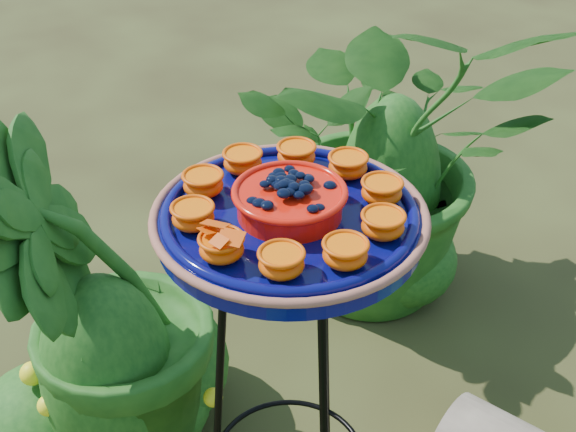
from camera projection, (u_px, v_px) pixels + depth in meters
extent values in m
torus|color=black|center=(290.00, 239.00, 1.25)|extent=(0.30, 0.30, 0.01)
cylinder|color=black|center=(325.00, 371.00, 1.56)|extent=(0.04, 0.08, 0.80)
cylinder|color=black|center=(218.00, 412.00, 1.48)|extent=(0.06, 0.07, 0.80)
cylinder|color=#070952|center=(290.00, 224.00, 1.23)|extent=(0.53, 0.53, 0.04)
torus|color=#AD654E|center=(290.00, 215.00, 1.22)|extent=(0.43, 0.43, 0.01)
torus|color=#070952|center=(290.00, 213.00, 1.22)|extent=(0.39, 0.39, 0.02)
cylinder|color=red|center=(290.00, 203.00, 1.21)|extent=(0.21, 0.21, 0.04)
torus|color=red|center=(290.00, 192.00, 1.20)|extent=(0.18, 0.18, 0.01)
ellipsoid|color=black|center=(290.00, 189.00, 1.19)|extent=(0.14, 0.14, 0.03)
ellipsoid|color=#F15502|center=(383.00, 226.00, 1.16)|extent=(0.06, 0.06, 0.03)
cylinder|color=orange|center=(384.00, 217.00, 1.15)|extent=(0.06, 0.06, 0.01)
ellipsoid|color=#F15502|center=(382.00, 193.00, 1.24)|extent=(0.06, 0.06, 0.03)
cylinder|color=orange|center=(382.00, 184.00, 1.23)|extent=(0.06, 0.06, 0.01)
ellipsoid|color=#F15502|center=(348.00, 167.00, 1.30)|extent=(0.06, 0.06, 0.03)
cylinder|color=orange|center=(348.00, 159.00, 1.29)|extent=(0.06, 0.06, 0.01)
ellipsoid|color=#F15502|center=(296.00, 157.00, 1.33)|extent=(0.06, 0.06, 0.03)
cylinder|color=orange|center=(296.00, 148.00, 1.32)|extent=(0.06, 0.06, 0.01)
ellipsoid|color=#F15502|center=(243.00, 163.00, 1.31)|extent=(0.06, 0.06, 0.03)
cylinder|color=orange|center=(243.00, 155.00, 1.30)|extent=(0.06, 0.06, 0.01)
ellipsoid|color=#F15502|center=(203.00, 185.00, 1.26)|extent=(0.06, 0.06, 0.03)
cylinder|color=orange|center=(203.00, 177.00, 1.25)|extent=(0.06, 0.06, 0.01)
ellipsoid|color=#F15502|center=(193.00, 218.00, 1.18)|extent=(0.06, 0.06, 0.03)
cylinder|color=orange|center=(192.00, 209.00, 1.17)|extent=(0.06, 0.06, 0.01)
ellipsoid|color=#F15502|center=(222.00, 249.00, 1.12)|extent=(0.06, 0.06, 0.03)
cylinder|color=orange|center=(221.00, 240.00, 1.11)|extent=(0.06, 0.06, 0.01)
ellipsoid|color=#F15502|center=(281.00, 264.00, 1.09)|extent=(0.06, 0.06, 0.03)
cylinder|color=orange|center=(281.00, 255.00, 1.08)|extent=(0.06, 0.06, 0.01)
ellipsoid|color=#F15502|center=(345.00, 255.00, 1.11)|extent=(0.06, 0.06, 0.03)
cylinder|color=orange|center=(346.00, 246.00, 1.10)|extent=(0.06, 0.06, 0.01)
cylinder|color=black|center=(221.00, 235.00, 1.10)|extent=(0.02, 0.02, 0.00)
cube|color=#FC6105|center=(215.00, 224.00, 1.12)|extent=(0.04, 0.04, 0.01)
cube|color=#FC6105|center=(231.00, 237.00, 1.09)|extent=(0.04, 0.04, 0.01)
imported|color=#154512|center=(392.00, 148.00, 2.18)|extent=(1.05, 1.08, 0.91)
imported|color=#154512|center=(99.00, 319.00, 1.62)|extent=(0.52, 0.58, 0.89)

